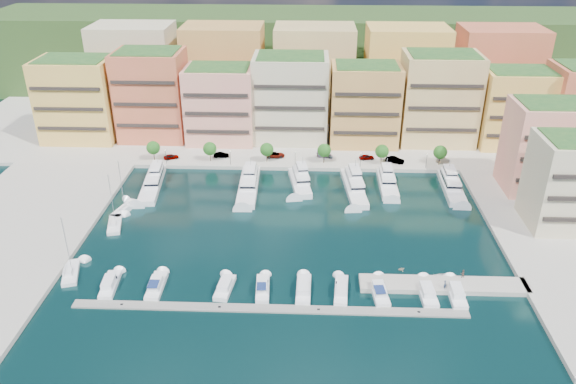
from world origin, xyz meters
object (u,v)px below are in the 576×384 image
at_px(cruiser_5, 304,290).
at_px(car_2, 276,155).
at_px(yacht_4, 354,186).
at_px(person_0, 445,285).
at_px(lamppost_1, 230,155).
at_px(car_4, 367,157).
at_px(tree_0, 153,148).
at_px(cruiser_7, 379,291).
at_px(tree_1, 210,149).
at_px(car_3, 325,155).
at_px(yacht_3, 300,180).
at_px(yacht_5, 387,182).
at_px(tree_2, 267,150).
at_px(tree_4, 382,151).
at_px(sailboat_2, 125,209).
at_px(tree_3, 324,150).
at_px(car_5, 395,160).
at_px(yacht_0, 153,182).
at_px(cruiser_6, 341,291).
at_px(tender_1, 401,269).
at_px(cruiser_4, 263,289).
at_px(tender_3, 453,276).
at_px(lamppost_0, 166,154).
at_px(sailboat_1, 115,225).
at_px(cruiser_3, 225,288).
at_px(cruiser_8, 427,293).
at_px(person_1, 463,274).
at_px(lamppost_2, 295,156).
at_px(yacht_2, 249,184).
at_px(lamppost_3, 361,157).
at_px(car_0, 171,157).
at_px(cruiser_0, 110,285).
at_px(car_1, 221,155).
at_px(tree_5, 440,152).
at_px(tender_2, 442,276).
at_px(cruiser_1, 156,286).
at_px(yacht_6, 451,185).
at_px(lamppost_4, 427,158).

xyz_separation_m(cruiser_5, car_2, (-8.97, 61.53, 1.18)).
relative_size(yacht_4, person_0, 11.61).
xyz_separation_m(lamppost_1, car_4, (38.20, 5.21, -2.11)).
relative_size(tree_0, cruiser_7, 0.62).
bearing_deg(tree_1, car_3, 6.88).
relative_size(yacht_3, yacht_5, 1.03).
distance_m(tree_2, cruiser_7, 63.58).
bearing_deg(yacht_3, tree_4, 27.98).
relative_size(tree_4, yacht_4, 0.26).
bearing_deg(car_4, sailboat_2, 107.46).
xyz_separation_m(tree_3, car_5, (19.86, 0.80, -2.90)).
bearing_deg(yacht_0, tree_1, 48.21).
xyz_separation_m(cruiser_6, person_0, (19.42, 0.81, 1.38)).
height_order(tender_1, car_4, car_4).
bearing_deg(yacht_0, tree_2, 26.42).
height_order(cruiser_4, tender_3, cruiser_4).
bearing_deg(cruiser_7, lamppost_0, 133.75).
bearing_deg(car_5, sailboat_1, 137.77).
xyz_separation_m(cruiser_3, cruiser_8, (38.14, -0.01, -0.00)).
xyz_separation_m(sailboat_2, person_1, (74.14, -25.66, 1.54)).
xyz_separation_m(lamppost_2, cruiser_8, (26.34, -55.80, -3.28)).
relative_size(yacht_2, cruiser_5, 2.45).
bearing_deg(yacht_2, lamppost_0, 153.33).
xyz_separation_m(sailboat_1, car_5, (68.21, 36.03, 1.53)).
distance_m(yacht_5, car_2, 33.80).
relative_size(lamppost_3, tender_1, 2.96).
bearing_deg(car_0, lamppost_3, -116.47).
bearing_deg(car_5, person_1, -153.70).
bearing_deg(tree_2, tree_3, 0.00).
distance_m(yacht_4, yacht_5, 9.19).
bearing_deg(yacht_5, cruiser_8, -87.52).
bearing_deg(cruiser_0, yacht_4, 41.53).
distance_m(car_1, car_2, 15.57).
bearing_deg(lamppost_2, tree_3, 16.04).
bearing_deg(tree_4, tree_5, 0.00).
height_order(cruiser_8, tender_2, cruiser_8).
bearing_deg(cruiser_4, car_0, 117.59).
bearing_deg(cruiser_1, yacht_0, 105.12).
xyz_separation_m(tree_0, yacht_3, (41.52, -11.94, -3.53)).
height_order(tree_0, yacht_3, tree_0).
bearing_deg(tree_1, tree_5, 0.00).
xyz_separation_m(lamppost_1, yacht_6, (58.60, -10.82, -2.62)).
distance_m(cruiser_8, tender_1, 8.67).
bearing_deg(tree_4, lamppost_4, -10.85).
relative_size(lamppost_2, sailboat_2, 0.32).
relative_size(cruiser_8, car_2, 1.68).
distance_m(tender_2, tender_3, 2.23).
height_order(yacht_4, car_1, yacht_4).
distance_m(yacht_3, cruiser_3, 48.03).
distance_m(lamppost_3, car_2, 24.54).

